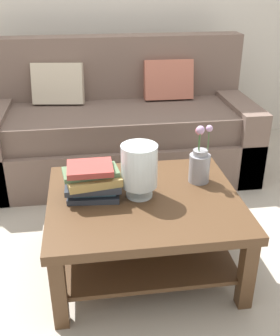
{
  "coord_description": "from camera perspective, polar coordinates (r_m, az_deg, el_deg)",
  "views": [
    {
      "loc": [
        -0.3,
        -2.22,
        1.54
      ],
      "look_at": [
        -0.02,
        -0.24,
        0.55
      ],
      "focal_mm": 43.09,
      "sensor_mm": 36.0,
      "label": 1
    }
  ],
  "objects": [
    {
      "name": "flower_pitcher",
      "position": [
        2.29,
        8.43,
        0.63
      ],
      "size": [
        0.12,
        0.12,
        0.34
      ],
      "color": "gray",
      "rests_on": "coffee_table"
    },
    {
      "name": "book_stack_main",
      "position": [
        2.13,
        -6.72,
        -1.82
      ],
      "size": [
        0.31,
        0.24,
        0.19
      ],
      "color": "#2D333D",
      "rests_on": "coffee_table"
    },
    {
      "name": "glass_hurricane_vase",
      "position": [
        2.08,
        -0.11,
        0.13
      ],
      "size": [
        0.19,
        0.19,
        0.29
      ],
      "color": "silver",
      "rests_on": "coffee_table"
    },
    {
      "name": "couch",
      "position": [
        3.32,
        -2.86,
        5.57
      ],
      "size": [
        2.11,
        0.9,
        1.06
      ],
      "color": "brown",
      "rests_on": "ground"
    },
    {
      "name": "coffee_table",
      "position": [
        2.22,
        0.62,
        -6.89
      ],
      "size": [
        1.02,
        0.87,
        0.45
      ],
      "color": "#4C331E",
      "rests_on": "ground"
    },
    {
      "name": "ground_plane",
      "position": [
        2.72,
        -0.35,
        -8.14
      ],
      "size": [
        10.0,
        10.0,
        0.0
      ],
      "primitive_type": "plane",
      "color": "#ADA393"
    }
  ]
}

